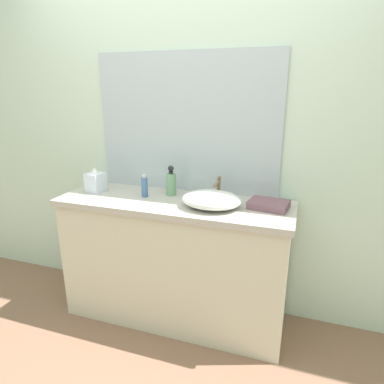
% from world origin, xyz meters
% --- Properties ---
extents(ground_plane, '(6.00, 6.00, 0.02)m').
position_xyz_m(ground_plane, '(0.00, 0.00, -0.01)').
color(ground_plane, '#865F4A').
rests_on(ground_plane, ground).
extents(bathroom_wall_rear, '(6.00, 0.06, 2.60)m').
position_xyz_m(bathroom_wall_rear, '(0.00, 0.73, 1.30)').
color(bathroom_wall_rear, silver).
rests_on(bathroom_wall_rear, ground).
extents(vanity_counter, '(1.58, 0.52, 0.90)m').
position_xyz_m(vanity_counter, '(-0.01, 0.43, 0.45)').
color(vanity_counter, beige).
rests_on(vanity_counter, ground).
extents(wall_mirror_panel, '(1.32, 0.01, 0.96)m').
position_xyz_m(wall_mirror_panel, '(-0.01, 0.69, 1.38)').
color(wall_mirror_panel, '#B2BCC6').
rests_on(wall_mirror_panel, vanity_counter).
extents(sink_basin, '(0.38, 0.30, 0.10)m').
position_xyz_m(sink_basin, '(0.27, 0.38, 0.95)').
color(sink_basin, white).
rests_on(sink_basin, vanity_counter).
extents(faucet, '(0.03, 0.14, 0.16)m').
position_xyz_m(faucet, '(0.27, 0.55, 1.00)').
color(faucet, brown).
rests_on(faucet, vanity_counter).
extents(soap_dispenser, '(0.07, 0.07, 0.21)m').
position_xyz_m(soap_dispenser, '(-0.07, 0.54, 0.99)').
color(soap_dispenser, '#72A379').
rests_on(soap_dispenser, vanity_counter).
extents(lotion_bottle, '(0.04, 0.04, 0.16)m').
position_xyz_m(lotion_bottle, '(-0.23, 0.45, 0.97)').
color(lotion_bottle, '#466C98').
rests_on(lotion_bottle, vanity_counter).
extents(tissue_box, '(0.13, 0.13, 0.18)m').
position_xyz_m(tissue_box, '(-0.62, 0.44, 0.98)').
color(tissue_box, silver).
rests_on(tissue_box, vanity_counter).
extents(folded_hand_towel, '(0.26, 0.21, 0.05)m').
position_xyz_m(folded_hand_towel, '(0.61, 0.48, 0.93)').
color(folded_hand_towel, '#734E5B').
rests_on(folded_hand_towel, vanity_counter).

